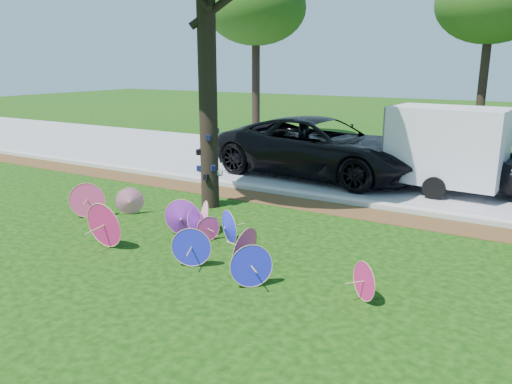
% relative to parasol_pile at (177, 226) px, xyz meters
% --- Properties ---
extents(ground, '(90.00, 90.00, 0.00)m').
position_rel_parasol_pile_xyz_m(ground, '(0.50, -0.63, -0.38)').
color(ground, black).
rests_on(ground, ground).
extents(mulch_strip, '(90.00, 1.00, 0.01)m').
position_rel_parasol_pile_xyz_m(mulch_strip, '(0.50, 3.87, -0.37)').
color(mulch_strip, '#472D16').
rests_on(mulch_strip, ground).
extents(curb, '(90.00, 0.30, 0.12)m').
position_rel_parasol_pile_xyz_m(curb, '(0.50, 4.57, -0.32)').
color(curb, '#B7B5AD').
rests_on(curb, ground).
extents(street, '(90.00, 8.00, 0.01)m').
position_rel_parasol_pile_xyz_m(street, '(0.50, 8.72, -0.37)').
color(street, gray).
rests_on(street, ground).
extents(parasol_pile, '(7.57, 2.45, 0.92)m').
position_rel_parasol_pile_xyz_m(parasol_pile, '(0.00, 0.00, 0.00)').
color(parasol_pile, pink).
rests_on(parasol_pile, ground).
extents(black_van, '(6.83, 3.62, 1.83)m').
position_rel_parasol_pile_xyz_m(black_van, '(-0.06, 7.12, 0.54)').
color(black_van, black).
rests_on(black_van, ground).
extents(cargo_trailer, '(3.03, 2.04, 2.63)m').
position_rel_parasol_pile_xyz_m(cargo_trailer, '(3.71, 7.00, 0.94)').
color(cargo_trailer, silver).
rests_on(cargo_trailer, ground).
extents(bg_trees, '(19.24, 7.69, 7.40)m').
position_rel_parasol_pile_xyz_m(bg_trees, '(2.34, 14.14, 5.39)').
color(bg_trees, black).
rests_on(bg_trees, ground).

